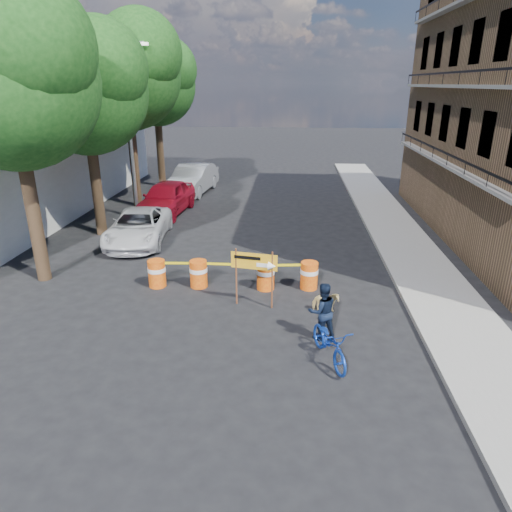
% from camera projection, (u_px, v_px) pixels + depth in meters
% --- Properties ---
extents(ground, '(120.00, 120.00, 0.00)m').
position_uv_depth(ground, '(236.00, 314.00, 13.21)').
color(ground, black).
rests_on(ground, ground).
extents(sidewalk_east, '(2.40, 40.00, 0.15)m').
position_uv_depth(sidewalk_east, '(406.00, 247.00, 18.33)').
color(sidewalk_east, gray).
rests_on(sidewalk_east, ground).
extents(tree_near, '(5.46, 5.20, 9.15)m').
position_uv_depth(tree_near, '(12.00, 79.00, 13.31)').
color(tree_near, '#332316').
rests_on(tree_near, ground).
extents(tree_mid_a, '(5.25, 5.00, 8.68)m').
position_uv_depth(tree_mid_a, '(86.00, 90.00, 18.10)').
color(tree_mid_a, '#332316').
rests_on(tree_mid_a, ground).
extents(tree_mid_b, '(5.67, 5.40, 9.62)m').
position_uv_depth(tree_mid_b, '(127.00, 73.00, 22.51)').
color(tree_mid_b, '#332316').
rests_on(tree_mid_b, ground).
extents(tree_far, '(5.04, 4.80, 8.84)m').
position_uv_depth(tree_far, '(156.00, 84.00, 27.35)').
color(tree_far, '#332316').
rests_on(tree_far, ground).
extents(streetlamp, '(1.25, 0.18, 8.00)m').
position_uv_depth(streetlamp, '(131.00, 127.00, 20.95)').
color(streetlamp, gray).
rests_on(streetlamp, ground).
extents(barrel_far_left, '(0.58, 0.58, 0.90)m').
position_uv_depth(barrel_far_left, '(157.00, 273.00, 14.85)').
color(barrel_far_left, red).
rests_on(barrel_far_left, ground).
extents(barrel_mid_left, '(0.58, 0.58, 0.90)m').
position_uv_depth(barrel_mid_left, '(199.00, 273.00, 14.82)').
color(barrel_mid_left, red).
rests_on(barrel_mid_left, ground).
extents(barrel_mid_right, '(0.58, 0.58, 0.90)m').
position_uv_depth(barrel_mid_right, '(266.00, 275.00, 14.65)').
color(barrel_mid_right, red).
rests_on(barrel_mid_right, ground).
extents(barrel_far_right, '(0.58, 0.58, 0.90)m').
position_uv_depth(barrel_far_right, '(309.00, 275.00, 14.70)').
color(barrel_far_right, red).
rests_on(barrel_far_right, ground).
extents(detour_sign, '(1.37, 0.40, 1.78)m').
position_uv_depth(detour_sign, '(260.00, 266.00, 13.18)').
color(detour_sign, '#592D19').
rests_on(detour_sign, ground).
extents(pedestrian, '(0.89, 0.78, 1.56)m').
position_uv_depth(pedestrian, '(322.00, 311.00, 11.69)').
color(pedestrian, black).
rests_on(pedestrian, ground).
extents(bicycle, '(0.94, 1.14, 1.86)m').
position_uv_depth(bicycle, '(331.00, 326.00, 10.66)').
color(bicycle, '#1640B7').
rests_on(bicycle, ground).
extents(dog, '(0.79, 0.42, 0.64)m').
position_uv_depth(dog, '(325.00, 302.00, 13.19)').
color(dog, '#E4CB83').
rests_on(dog, ground).
extents(suv_white, '(2.66, 4.97, 1.33)m').
position_uv_depth(suv_white, '(138.00, 227.00, 18.97)').
color(suv_white, silver).
rests_on(suv_white, ground).
extents(sedan_red, '(2.38, 5.00, 1.65)m').
position_uv_depth(sedan_red, '(166.00, 198.00, 23.07)').
color(sedan_red, '#A40D21').
rests_on(sedan_red, ground).
extents(sedan_silver, '(2.40, 5.40, 1.72)m').
position_uv_depth(sedan_silver, '(193.00, 179.00, 27.41)').
color(sedan_silver, '#B1B2B8').
rests_on(sedan_silver, ground).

